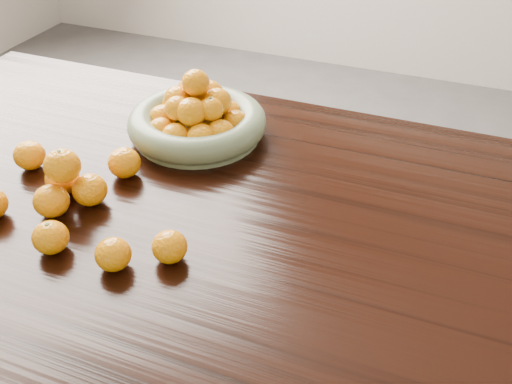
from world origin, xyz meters
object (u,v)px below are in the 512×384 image
(loose_orange_0, at_px, (51,237))
(dining_table, at_px, (251,253))
(fruit_bowl, at_px, (197,119))
(orange_pyramid, at_px, (66,183))

(loose_orange_0, bearing_deg, dining_table, 36.19)
(dining_table, relative_size, loose_orange_0, 31.29)
(loose_orange_0, bearing_deg, fruit_bowl, 82.27)
(orange_pyramid, relative_size, loose_orange_0, 2.21)
(fruit_bowl, bearing_deg, loose_orange_0, -97.73)
(fruit_bowl, height_order, orange_pyramid, fruit_bowl)
(loose_orange_0, bearing_deg, orange_pyramid, 114.29)
(dining_table, height_order, orange_pyramid, orange_pyramid)
(dining_table, bearing_deg, orange_pyramid, -166.40)
(dining_table, distance_m, loose_orange_0, 0.38)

